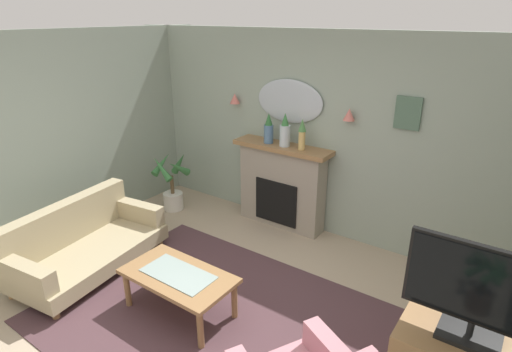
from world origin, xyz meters
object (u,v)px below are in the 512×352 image
potted_plant_tall_palm (172,185)px  wall_sconce_left (235,98)px  fireplace (281,186)px  mantel_vase_right (302,133)px  wall_sconce_right (349,114)px  framed_picture (408,113)px  tv_flatscreen (479,292)px  coffee_table (179,279)px  wall_mirror (289,101)px  mantel_vase_left (285,132)px  mantel_vase_centre (269,130)px  floral_couch (83,242)px

potted_plant_tall_palm → wall_sconce_left: bearing=40.6°
fireplace → potted_plant_tall_palm: 1.67m
mantel_vase_right → potted_plant_tall_palm: 2.17m
wall_sconce_right → framed_picture: size_ratio=0.39×
wall_sconce_left → potted_plant_tall_palm: size_ratio=0.16×
tv_flatscreen → potted_plant_tall_palm: size_ratio=0.94×
framed_picture → coffee_table: size_ratio=0.33×
fireplace → framed_picture: bearing=5.8°
wall_mirror → coffee_table: size_ratio=0.87×
mantel_vase_right → tv_flatscreen: bearing=-41.0°
wall_sconce_right → potted_plant_tall_palm: (-2.43, -0.62, -1.26)m
mantel_vase_left → tv_flatscreen: bearing=-38.2°
potted_plant_tall_palm → coffee_table: bearing=-42.6°
coffee_table → mantel_vase_centre: bearing=100.1°
mantel_vase_right → coffee_table: (-0.12, -2.11, -0.99)m
wall_mirror → tv_flatscreen: 3.46m
potted_plant_tall_palm → framed_picture: bearing=12.5°
coffee_table → tv_flatscreen: bearing=2.1°
mantel_vase_right → floral_couch: 2.90m
mantel_vase_right → framed_picture: bearing=8.5°
floral_couch → mantel_vase_centre: bearing=63.5°
wall_mirror → framed_picture: 1.50m
wall_mirror → mantel_vase_right: bearing=-29.5°
wall_sconce_left → tv_flatscreen: (3.48, -2.15, -0.41)m
wall_sconce_right → floral_couch: 3.42m
fireplace → mantel_vase_right: mantel_vase_right is taller
fireplace → framed_picture: framed_picture is taller
wall_mirror → fireplace: bearing=-90.0°
coffee_table → potted_plant_tall_palm: (-1.75, 1.61, 0.01)m
mantel_vase_centre → wall_sconce_left: 0.73m
floral_couch → wall_sconce_left: bearing=79.2°
floral_couch → coffee_table: bearing=2.7°
wall_sconce_left → framed_picture: bearing=1.5°
coffee_table → floral_couch: bearing=-177.3°
mantel_vase_left → framed_picture: size_ratio=1.21×
fireplace → wall_sconce_right: 1.38m
fireplace → potted_plant_tall_palm: (-1.58, -0.53, -0.17)m
mantel_vase_left → coffee_table: bearing=-86.5°
mantel_vase_left → mantel_vase_right: (0.25, 0.00, 0.02)m
tv_flatscreen → wall_sconce_right: bearing=129.6°
mantel_vase_centre → fireplace: bearing=8.1°
coffee_table → wall_sconce_right: bearing=73.3°
mantel_vase_left → wall_mirror: wall_mirror is taller
fireplace → wall_mirror: wall_mirror is taller
mantel_vase_right → tv_flatscreen: size_ratio=0.47×
framed_picture → potted_plant_tall_palm: 3.43m
mantel_vase_left → floral_couch: bearing=-121.5°
wall_sconce_right → floral_couch: size_ratio=0.08×
wall_sconce_right → mantel_vase_right: bearing=-167.7°
mantel_vase_centre → framed_picture: (1.70, 0.18, 0.41)m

